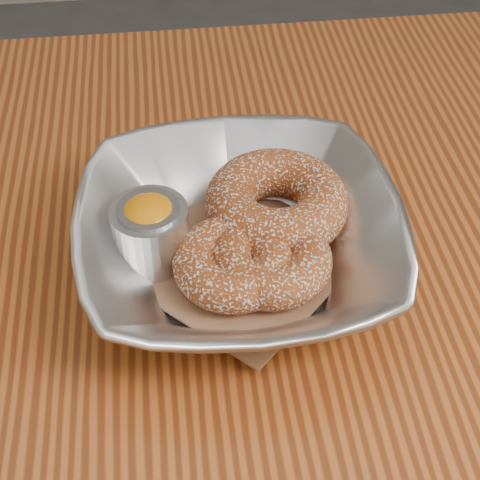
{
  "coord_description": "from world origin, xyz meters",
  "views": [
    {
      "loc": [
        -0.1,
        -0.35,
        1.16
      ],
      "look_at": [
        -0.05,
        0.03,
        0.78
      ],
      "focal_mm": 55.0,
      "sensor_mm": 36.0,
      "label": 1
    }
  ],
  "objects": [
    {
      "name": "table",
      "position": [
        0.0,
        0.0,
        0.65
      ],
      "size": [
        1.2,
        0.8,
        0.75
      ],
      "color": "#8F4319",
      "rests_on": "ground_plane"
    },
    {
      "name": "serving_bowl",
      "position": [
        -0.05,
        0.03,
        0.78
      ],
      "size": [
        0.24,
        0.24,
        0.06
      ],
      "primitive_type": "imported",
      "color": "silver",
      "rests_on": "table"
    },
    {
      "name": "ramekin",
      "position": [
        -0.12,
        0.04,
        0.79
      ],
      "size": [
        0.06,
        0.06,
        0.06
      ],
      "color": "silver",
      "rests_on": "table"
    },
    {
      "name": "donut_front",
      "position": [
        -0.06,
        0.01,
        0.78
      ],
      "size": [
        0.09,
        0.09,
        0.03
      ],
      "primitive_type": "torus",
      "rotation": [
        0.0,
        0.0,
        0.07
      ],
      "color": "#93401A",
      "rests_on": "parchment"
    },
    {
      "name": "donut_extra",
      "position": [
        -0.03,
        0.01,
        0.78
      ],
      "size": [
        0.1,
        0.1,
        0.03
      ],
      "primitive_type": "torus",
      "rotation": [
        0.0,
        0.0,
        -0.07
      ],
      "color": "#93401A",
      "rests_on": "parchment"
    },
    {
      "name": "donut_back",
      "position": [
        -0.02,
        0.07,
        0.78
      ],
      "size": [
        0.11,
        0.11,
        0.04
      ],
      "primitive_type": "torus",
      "rotation": [
        0.0,
        0.0,
        -0.02
      ],
      "color": "#93401A",
      "rests_on": "parchment"
    },
    {
      "name": "parchment",
      "position": [
        -0.05,
        0.03,
        0.76
      ],
      "size": [
        0.21,
        0.21,
        0.0
      ],
      "primitive_type": "cube",
      "rotation": [
        0.0,
        0.0,
        0.79
      ],
      "color": "brown",
      "rests_on": "table"
    }
  ]
}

